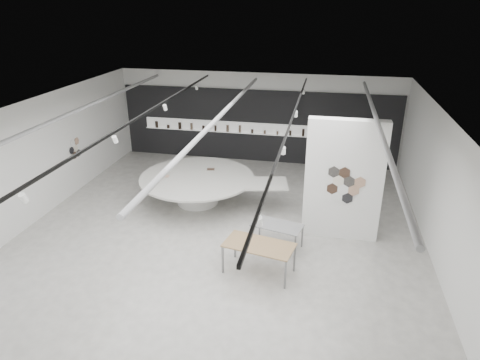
% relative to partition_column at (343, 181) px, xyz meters
% --- Properties ---
extents(room, '(12.02, 14.02, 3.82)m').
position_rel_partition_column_xyz_m(room, '(-3.59, -1.00, 0.27)').
color(room, '#BBB9B1').
rests_on(room, ground).
extents(back_wall_display, '(11.80, 0.27, 3.10)m').
position_rel_partition_column_xyz_m(back_wall_display, '(-3.58, 5.94, -0.26)').
color(back_wall_display, black).
rests_on(back_wall_display, ground).
extents(partition_column, '(2.20, 0.38, 3.60)m').
position_rel_partition_column_xyz_m(partition_column, '(0.00, 0.00, 0.00)').
color(partition_column, white).
rests_on(partition_column, ground).
extents(display_island, '(5.50, 4.61, 1.00)m').
position_rel_partition_column_xyz_m(display_island, '(-4.72, 1.32, -1.15)').
color(display_island, white).
rests_on(display_island, ground).
extents(sample_table_wood, '(1.92, 1.23, 0.83)m').
position_rel_partition_column_xyz_m(sample_table_wood, '(-2.05, -2.34, -1.03)').
color(sample_table_wood, '#93734C').
rests_on(sample_table_wood, ground).
extents(sample_table_stone, '(1.53, 1.03, 0.72)m').
position_rel_partition_column_xyz_m(sample_table_stone, '(-1.75, -1.03, -1.14)').
color(sample_table_stone, gray).
rests_on(sample_table_stone, ground).
extents(kitchen_counter, '(1.54, 0.70, 1.18)m').
position_rel_partition_column_xyz_m(kitchen_counter, '(-0.52, 5.52, -1.37)').
color(kitchen_counter, white).
rests_on(kitchen_counter, ground).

